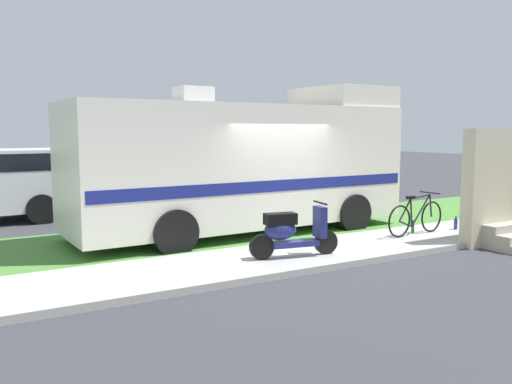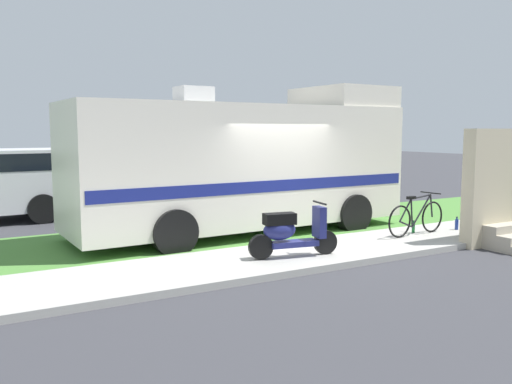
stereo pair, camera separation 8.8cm
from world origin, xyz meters
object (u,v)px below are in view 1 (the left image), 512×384
Objects in this scene: scooter at (291,232)px; bottle_spare at (456,224)px; bicycle at (416,217)px; motorhome_rv at (245,164)px; bottle_green at (413,227)px.

scooter reaches higher than bottle_spare.
bottle_spare is (1.27, -0.01, -0.26)m from bicycle.
motorhome_rv is 3.91m from bicycle.
bottle_spare is at bearing -11.62° from bottle_green.
scooter is 3.50m from bicycle.
motorhome_rv is 28.40× the size of bottle_green.
bottle_green is 0.91× the size of bottle_spare.
bottle_spare is (1.13, -0.23, 0.01)m from bottle_green.
bottle_green is (3.63, 0.56, -0.34)m from scooter.
bicycle reaches higher than bottle_green.
bicycle is at bearing 179.41° from bottle_spare.
motorhome_rv is 4.39× the size of bicycle.
scooter is 0.95× the size of bicycle.
motorhome_rv is at bearing 139.72° from bicycle.
scooter is at bearing -102.60° from motorhome_rv.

